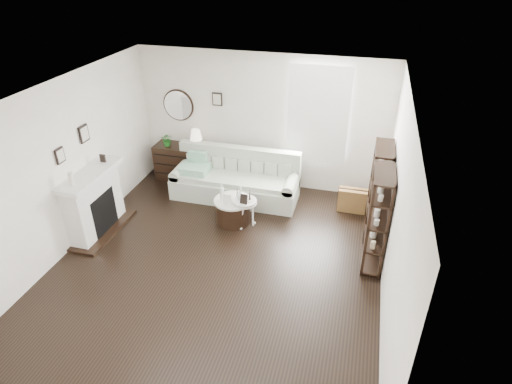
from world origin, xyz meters
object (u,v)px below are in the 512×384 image
(dresser, at_px, (183,163))
(pedestal_table, at_px, (245,202))
(drum_table, at_px, (233,211))
(sofa, at_px, (236,182))

(dresser, xyz_separation_m, pedestal_table, (1.75, -1.35, 0.09))
(drum_table, xyz_separation_m, pedestal_table, (0.23, -0.04, 0.24))
(dresser, xyz_separation_m, drum_table, (1.51, -1.31, -0.15))
(sofa, height_order, dresser, sofa)
(dresser, height_order, pedestal_table, dresser)
(pedestal_table, bearing_deg, dresser, 142.31)
(drum_table, bearing_deg, dresser, 139.13)
(dresser, distance_m, drum_table, 2.00)
(dresser, relative_size, drum_table, 1.72)
(sofa, relative_size, pedestal_table, 4.72)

